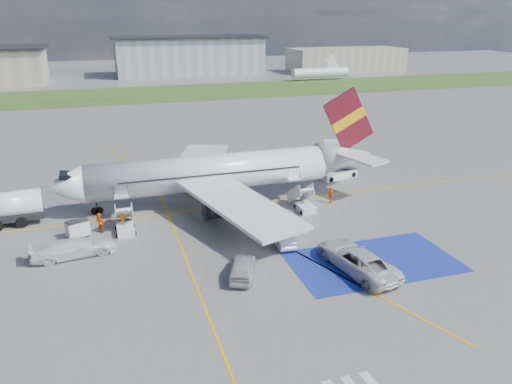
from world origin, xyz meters
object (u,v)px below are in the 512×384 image
Objects in this scene: van_white_a at (357,256)px; van_white_b at (73,245)px; gpu_cart at (78,230)px; belt_loader at (339,175)px; airliner at (223,171)px; car_silver_b at (282,237)px; car_silver_a at (242,267)px.

van_white_a is 23.97m from van_white_b.
gpu_cart reaches higher than belt_loader.
van_white_b is (-22.05, 9.40, -0.18)m from van_white_a.
airliner is 19.97m from van_white_a.
van_white_b is at bearing -32.11° from van_white_a.
gpu_cart is 0.42× the size of van_white_b.
van_white_a is at bearing -128.31° from belt_loader.
airliner is 16.62m from belt_loader.
belt_loader is 1.33× the size of car_silver_b.
airliner is 12.99m from car_silver_b.
van_white_a reaches higher than gpu_cart.
van_white_a is (9.18, -1.72, 0.41)m from car_silver_a.
van_white_a is at bearing -53.70° from gpu_cart.
belt_loader is 1.05× the size of van_white_b.
van_white_b is (-31.53, -12.89, 0.64)m from belt_loader.
van_white_b reaches higher than car_silver_b.
car_silver_a is at bearing 45.29° from car_silver_b.
gpu_cart is 0.35× the size of van_white_a.
van_white_a reaches higher than belt_loader.
belt_loader reaches higher than car_silver_b.
gpu_cart is 0.40× the size of belt_loader.
car_silver_b is at bearing -65.55° from van_white_a.
gpu_cart is at bearing -179.58° from belt_loader.
belt_loader is (31.25, 8.78, -0.33)m from gpu_cart.
van_white_b is (-0.28, -4.11, 0.31)m from gpu_cart.
belt_loader is at bearing -111.08° from car_silver_a.
airliner is at bearing -66.05° from van_white_b.
airliner is 18.32m from van_white_b.
car_silver_b is 7.53m from van_white_a.
car_silver_b is at bearing -107.00° from van_white_b.
van_white_b is (-12.87, 7.68, 0.23)m from car_silver_a.
car_silver_b is (17.63, -7.24, -0.04)m from gpu_cart.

